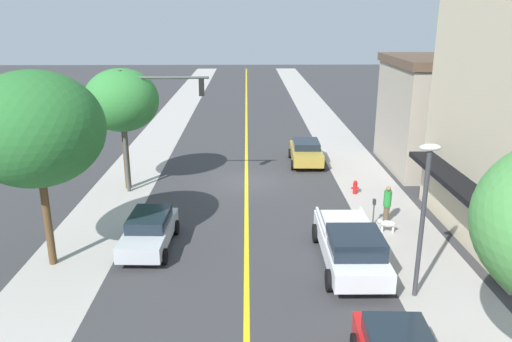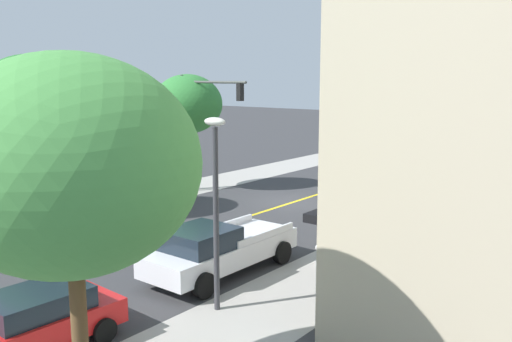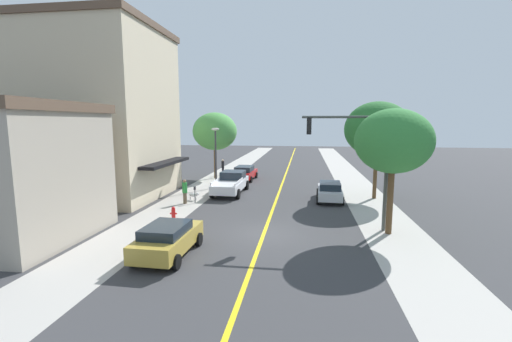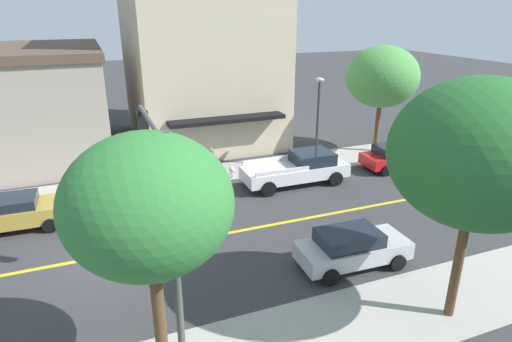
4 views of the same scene
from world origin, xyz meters
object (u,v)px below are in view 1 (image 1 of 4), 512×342
Objects in this scene: white_pickup_truck at (351,246)px; pedestrian_green_shirt at (387,203)px; fire_hydrant at (355,187)px; traffic_light_mast at (149,112)px; street_tree_left_near at (122,101)px; silver_sedan_right_curb at (149,230)px; street_tree_left_far at (35,129)px; gold_sedan_left_curb at (306,152)px; small_dog at (387,224)px; parking_meter at (374,208)px; street_lamp at (424,203)px.

white_pickup_truck is 3.26× the size of pedestrian_green_shirt.
traffic_light_mast reaches higher than fire_hydrant.
street_tree_left_near reaches higher than silver_sedan_right_curb.
pedestrian_green_shirt is at bearing -164.97° from street_tree_left_far.
street_tree_left_near is 1.70m from traffic_light_mast.
white_pickup_truck reaches higher than gold_sedan_left_curb.
gold_sedan_left_curb is 11.16m from small_dog.
traffic_light_mast is at bearing -16.39° from small_dog.
fire_hydrant reaches higher than small_dog.
traffic_light_mast is 1.56× the size of gold_sedan_left_curb.
white_pickup_truck reaches higher than parking_meter.
street_tree_left_far is 8.81m from traffic_light_mast.
street_tree_left_far is 6.02m from silver_sedan_right_curb.
street_lamp is 6.44× the size of small_dog.
pedestrian_green_shirt is (-2.68, 9.75, 0.16)m from gold_sedan_left_curb.
street_tree_left_near reaches higher than gold_sedan_left_curb.
street_tree_left_near is 1.22× the size of street_lamp.
street_tree_left_near is 9.00m from street_tree_left_far.
pedestrian_green_shirt is at bearing 16.89° from gold_sedan_left_curb.
small_dog is (-11.46, 5.71, -4.02)m from traffic_light_mast.
parking_meter is 1.05m from small_dog.
pedestrian_green_shirt is 1.30m from small_dog.
street_tree_left_near reaches higher than parking_meter.
street_tree_left_far is at bearing 14.71° from parking_meter.
silver_sedan_right_curb is 5.07× the size of small_dog.
traffic_light_mast is at bearing -169.16° from silver_sedan_right_curb.
fire_hydrant is 10.80m from street_lamp.
parking_meter is 4.43m from white_pickup_truck.
street_tree_left_near is at bearing -130.69° from white_pickup_truck.
white_pickup_truck is at bearing 64.04° from small_dog.
fire_hydrant is 0.18× the size of silver_sedan_right_curb.
street_lamp is 0.93× the size of white_pickup_truck.
street_lamp is at bearing 60.38° from pedestrian_green_shirt.
white_pickup_truck is (-9.18, 8.84, -3.55)m from traffic_light_mast.
white_pickup_truck is at bearing -43.92° from traffic_light_mast.
pedestrian_green_shirt is (-0.68, -0.26, 0.12)m from parking_meter.
gold_sedan_left_curb reaches higher than silver_sedan_right_curb.
traffic_light_mast is at bearing -44.61° from pedestrian_green_shirt.
traffic_light_mast reaches higher than small_dog.
pedestrian_green_shirt is at bearing 99.34° from fire_hydrant.
silver_sedan_right_curb is 10.46m from small_dog.
street_tree_left_far is 1.75× the size of silver_sedan_right_curb.
silver_sedan_right_curb is (9.99, 2.19, -0.07)m from parking_meter.
street_tree_left_far reaches higher than white_pickup_truck.
traffic_light_mast is at bearing -58.76° from gold_sedan_left_curb.
street_lamp is 11.06m from silver_sedan_right_curb.
street_lamp is (0.02, 6.15, 2.63)m from parking_meter.
street_lamp is at bearing 89.80° from parking_meter.
silver_sedan_right_curb reaches higher than fire_hydrant.
traffic_light_mast is 7.99m from silver_sedan_right_curb.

